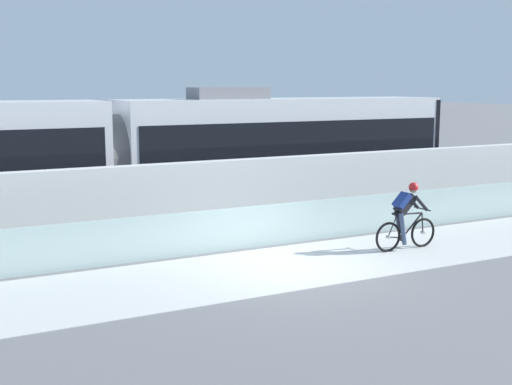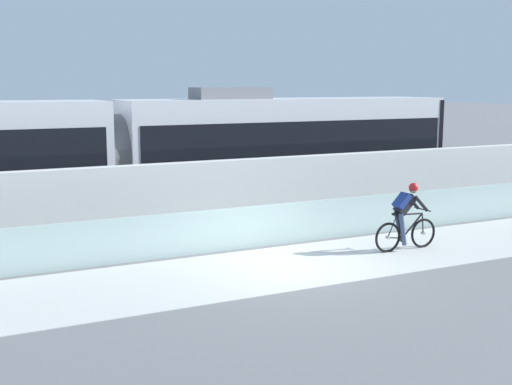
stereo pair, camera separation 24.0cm
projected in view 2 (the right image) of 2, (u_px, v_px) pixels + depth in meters
ground_plane at (286, 266)px, 14.34m from camera, size 200.00×200.00×0.00m
bike_path_deck at (286, 266)px, 14.34m from camera, size 32.00×3.20×0.01m
glass_parapet at (249, 227)px, 15.90m from camera, size 32.00×0.05×1.02m
concrete_barrier_wall at (219, 197)px, 17.42m from camera, size 32.00×0.36×1.94m
tram_rail_near at (187, 216)px, 19.77m from camera, size 32.00×0.08×0.01m
tram_rail_far at (171, 208)px, 21.04m from camera, size 32.00×0.08×0.01m
tram at (112, 154)px, 19.22m from camera, size 22.56×2.54×3.81m
cyclist_on_bike at (406, 217)px, 15.63m from camera, size 1.77×0.58×1.61m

